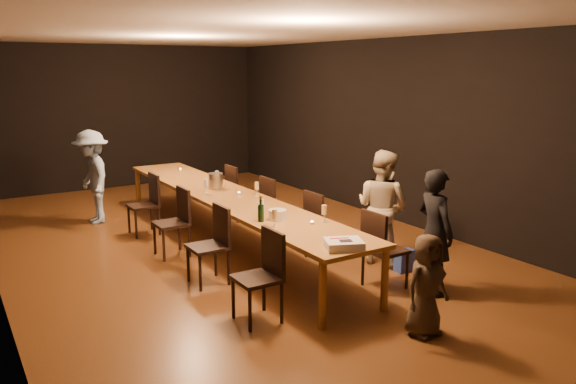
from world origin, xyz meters
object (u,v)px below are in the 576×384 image
chair_right_2 (278,207)px  table (227,198)px  birthday_cake (344,244)px  chair_left_3 (143,205)px  ice_bucket (216,181)px  child (426,285)px  chair_left_0 (257,277)px  woman_birthday (435,232)px  man_blue (93,177)px  chair_right_1 (325,225)px  woman_tan (382,207)px  chair_right_0 (386,249)px  chair_left_2 (171,223)px  chair_left_1 (208,246)px  plate_stack (278,215)px  chair_right_3 (242,192)px  champagne_bottle (261,209)px

chair_right_2 → table: bearing=-90.0°
chair_right_2 → birthday_cake: bearing=-18.3°
table → chair_left_3: size_ratio=6.45×
ice_bucket → child: bearing=-85.4°
chair_left_0 → woman_birthday: (2.05, -0.41, 0.25)m
chair_left_0 → man_blue: man_blue is taller
chair_right_1 → woman_tan: size_ratio=0.62×
woman_tan → chair_right_0: bearing=126.4°
chair_left_2 → woman_birthday: 3.49m
chair_left_1 → child: (1.22, -2.31, 0.04)m
chair_left_1 → plate_stack: bearing=-113.4°
chair_right_3 → woman_tan: size_ratio=0.62×
chair_left_1 → birthday_cake: bearing=-154.4°
table → child: size_ratio=6.00×
chair_right_1 → chair_right_0: bearing=-0.0°
chair_right_3 → plate_stack: 2.91m
chair_left_0 → woman_birthday: bearing=-101.4°
chair_left_1 → birthday_cake: 1.81m
chair_right_3 → woman_birthday: 4.04m
chair_left_3 → plate_stack: size_ratio=4.28×
chair_left_3 → champagne_bottle: size_ratio=3.05×
chair_right_3 → chair_left_2: 2.08m
birthday_cake → child: bearing=-34.0°
plate_stack → chair_left_2: bearing=116.5°
man_blue → birthday_cake: (1.25, -5.09, 0.02)m
chair_right_0 → chair_right_3: same height
chair_left_0 → ice_bucket: bearing=-17.3°
table → chair_left_0: bearing=-109.5°
chair_left_1 → chair_left_3: (0.00, 2.40, 0.00)m
ice_bucket → chair_left_0: bearing=-107.3°
plate_stack → champagne_bottle: size_ratio=0.71×
chair_left_2 → man_blue: (-0.48, 2.28, 0.30)m
table → chair_left_1: (-0.85, -1.20, -0.24)m
chair_left_3 → woman_birthday: 4.51m
woman_birthday → plate_stack: 1.82m
chair_right_1 → champagne_bottle: 1.26m
chair_right_2 → champagne_bottle: bearing=-37.4°
chair_left_0 → birthday_cake: size_ratio=2.05×
chair_left_2 → chair_left_3: (0.00, 1.20, 0.00)m
woman_tan → champagne_bottle: woman_tan is taller
chair_right_3 → champagne_bottle: champagne_bottle is taller
chair_left_0 → woman_tan: 2.35m
table → champagne_bottle: 1.54m
champagne_bottle → chair_left_0: bearing=-121.7°
child → chair_right_1: bearing=77.4°
chair_right_0 → ice_bucket: (-0.80, 2.88, 0.40)m
chair_right_1 → birthday_cake: chair_right_1 is taller
table → chair_left_3: 1.49m
chair_left_0 → woman_birthday: 2.10m
chair_left_0 → chair_right_1: bearing=-54.8°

